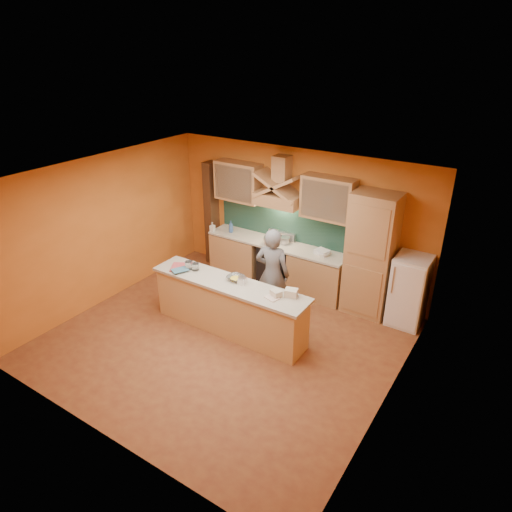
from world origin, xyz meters
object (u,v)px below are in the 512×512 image
Objects in this scene: fridge at (409,291)px; person at (272,274)px; stove at (276,264)px; kitchen_scale at (242,281)px; mixing_bowl at (236,278)px.

person is at bearing -152.67° from fridge.
fridge is (2.70, 0.00, 0.20)m from stove.
kitchen_scale reaches higher than stove.
person reaches higher than kitchen_scale.
fridge reaches higher than kitchen_scale.
person is 6.03× the size of mixing_bowl.
person is 0.75m from mixing_bowl.
person is at bearing 67.43° from kitchen_scale.
person is 14.64× the size of kitchen_scale.
kitchen_scale is 0.17m from mixing_bowl.
mixing_bowl reaches higher than stove.
kitchen_scale reaches higher than mixing_bowl.
kitchen_scale is at bearing -77.27° from stove.
stove is 1.93m from kitchen_scale.
person reaches higher than mixing_bowl.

